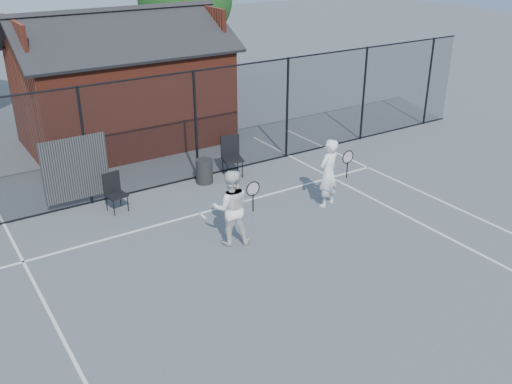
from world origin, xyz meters
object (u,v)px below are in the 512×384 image
chair_left (116,193)px  waste_bin (204,171)px  chair_right (232,157)px  player_front (328,173)px  clubhouse (123,92)px  player_back (231,208)px

chair_left → waste_bin: bearing=-0.4°
chair_right → player_front: bearing=-56.6°
chair_left → clubhouse: bearing=57.5°
player_front → waste_bin: bearing=123.1°
player_front → clubhouse: bearing=108.1°
chair_right → waste_bin: chair_right is taller
player_front → waste_bin: (-1.89, 2.90, -0.54)m
player_front → waste_bin: player_front is taller
clubhouse → player_front: size_ratio=3.75×
player_front → player_back: size_ratio=1.01×
clubhouse → chair_right: (1.38, -4.40, -1.06)m
clubhouse → player_back: clubhouse is taller
player_back → chair_left: size_ratio=1.82×
chair_right → waste_bin: bearing=-165.8°
player_front → waste_bin: size_ratio=2.59×
chair_right → clubhouse: bearing=121.6°
chair_left → waste_bin: (2.61, 0.38, -0.13)m
clubhouse → chair_left: (-2.11, -4.78, -1.14)m
player_back → chair_left: (-1.55, 2.85, -0.39)m
chair_left → chair_right: size_ratio=0.85×
waste_bin → player_back: bearing=-108.0°
clubhouse → player_front: bearing=-71.9°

